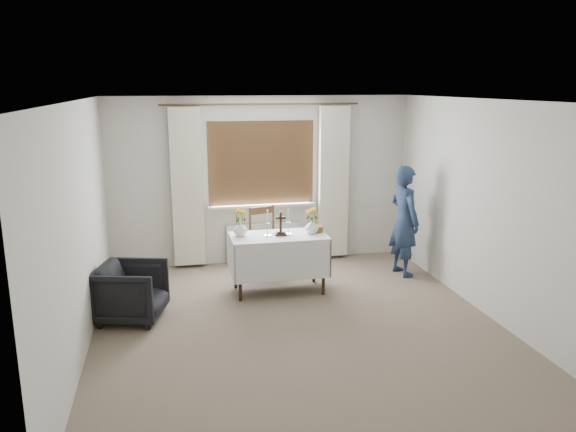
% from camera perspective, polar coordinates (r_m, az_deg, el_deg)
% --- Properties ---
extents(ground, '(5.00, 5.00, 0.00)m').
position_cam_1_polar(ground, '(6.44, 1.10, -11.17)').
color(ground, '#7D6C56').
rests_on(ground, ground).
extents(altar_table, '(1.24, 0.64, 0.76)m').
position_cam_1_polar(altar_table, '(7.34, -0.95, -4.84)').
color(altar_table, white).
rests_on(altar_table, ground).
extents(wooden_chair, '(0.54, 0.54, 0.94)m').
position_cam_1_polar(wooden_chair, '(8.07, -2.09, -2.51)').
color(wooden_chair, '#50301B').
rests_on(wooden_chair, ground).
extents(armchair, '(0.89, 0.88, 0.66)m').
position_cam_1_polar(armchair, '(6.75, -15.61, -7.45)').
color(armchair, black).
rests_on(armchair, ground).
extents(person, '(0.48, 0.64, 1.57)m').
position_cam_1_polar(person, '(8.06, 11.72, -0.48)').
color(person, '#21344E').
rests_on(person, ground).
extents(radiator, '(1.10, 0.10, 0.60)m').
position_cam_1_polar(radiator, '(8.57, -2.59, -2.76)').
color(radiator, silver).
rests_on(radiator, ground).
extents(wooden_cross, '(0.15, 0.11, 0.31)m').
position_cam_1_polar(wooden_cross, '(7.20, -0.76, -0.78)').
color(wooden_cross, black).
rests_on(wooden_cross, altar_table).
extents(candlestick_left, '(0.12, 0.12, 0.34)m').
position_cam_1_polar(candlestick_left, '(7.16, -2.09, -0.72)').
color(candlestick_left, silver).
rests_on(candlestick_left, altar_table).
extents(candlestick_right, '(0.10, 0.10, 0.34)m').
position_cam_1_polar(candlestick_right, '(7.23, 0.02, -0.58)').
color(candlestick_right, silver).
rests_on(candlestick_right, altar_table).
extents(flower_vase_left, '(0.21, 0.21, 0.19)m').
position_cam_1_polar(flower_vase_left, '(7.21, -4.87, -1.30)').
color(flower_vase_left, white).
rests_on(flower_vase_left, altar_table).
extents(flower_vase_right, '(0.20, 0.20, 0.18)m').
position_cam_1_polar(flower_vase_right, '(7.31, 2.43, -1.09)').
color(flower_vase_right, white).
rests_on(flower_vase_right, altar_table).
extents(wicker_basket, '(0.26, 0.26, 0.08)m').
position_cam_1_polar(wicker_basket, '(7.41, 2.74, -1.29)').
color(wicker_basket, brown).
rests_on(wicker_basket, altar_table).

